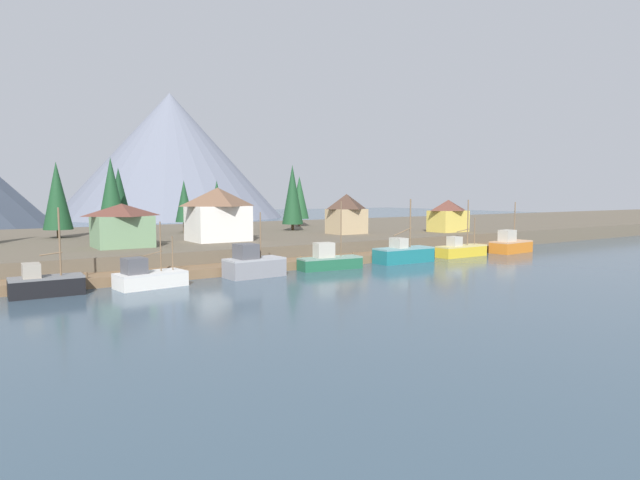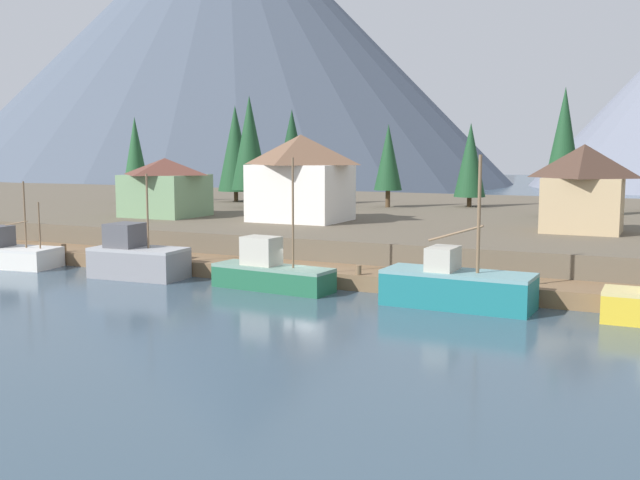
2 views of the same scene
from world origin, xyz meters
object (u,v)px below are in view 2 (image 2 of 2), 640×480
object	(u,v)px
conifer_mid_left	(292,151)
conifer_back_right	(135,155)
conifer_back_left	(235,148)
conifer_far_left	(250,143)
house_white	(301,177)
fishing_boat_grey	(137,258)
conifer_centre	(470,160)
fishing_boat_teal	(457,286)
house_green	(165,187)
conifer_mid_right	(388,157)
fishing_boat_white	(12,254)
fishing_boat_green	(271,272)
conifer_near_left	(564,146)
house_tan	(583,187)

from	to	relation	value
conifer_mid_left	conifer_back_right	world-z (taller)	conifer_mid_left
conifer_back_left	conifer_far_left	distance (m)	9.30
house_white	fishing_boat_grey	bearing A→B (deg)	-101.15
fishing_boat_grey	conifer_centre	bearing A→B (deg)	68.89
fishing_boat_teal	house_green	bearing A→B (deg)	154.98
fishing_boat_grey	conifer_mid_right	bearing A→B (deg)	78.66
fishing_boat_white	fishing_boat_green	distance (m)	21.68
conifer_near_left	conifer_back_left	bearing A→B (deg)	172.74
house_white	conifer_centre	size ratio (longest dim) A/B	0.89
conifer_near_left	conifer_back_right	bearing A→B (deg)	-178.63
fishing_boat_white	conifer_far_left	distance (m)	30.16
fishing_boat_white	conifer_far_left	size ratio (longest dim) A/B	0.58
house_white	conifer_back_right	size ratio (longest dim) A/B	0.80
conifer_mid_left	conifer_mid_right	bearing A→B (deg)	7.44
fishing_boat_white	conifer_near_left	distance (m)	47.21
house_white	conifer_far_left	distance (m)	16.25
conifer_mid_left	conifer_centre	world-z (taller)	conifer_mid_left
fishing_boat_teal	conifer_mid_left	size ratio (longest dim) A/B	0.79
conifer_back_right	conifer_centre	xyz separation A→B (m)	(36.85, 9.98, -0.53)
conifer_mid_left	conifer_near_left	bearing A→B (deg)	-6.03
house_white	conifer_centre	distance (m)	23.78
fishing_boat_teal	conifer_centre	world-z (taller)	conifer_centre
house_tan	conifer_centre	size ratio (longest dim) A/B	0.73
fishing_boat_white	conifer_near_left	world-z (taller)	conifer_near_left
conifer_back_left	conifer_centre	bearing A→B (deg)	8.55
conifer_far_left	conifer_centre	bearing A→B (deg)	27.91
conifer_near_left	conifer_far_left	distance (m)	31.58
house_white	conifer_mid_right	distance (m)	17.69
conifer_centre	fishing_boat_white	bearing A→B (deg)	-121.12
fishing_boat_white	conifer_centre	size ratio (longest dim) A/B	0.76
fishing_boat_grey	conifer_mid_left	distance (m)	35.01
house_tan	conifer_back_right	world-z (taller)	conifer_back_right
fishing_boat_white	conifer_back_right	xyz separation A→B (m)	(-12.83, 29.82, 7.06)
house_tan	house_green	bearing A→B (deg)	-176.03
fishing_boat_green	conifer_back_left	bearing A→B (deg)	130.19
fishing_boat_grey	conifer_near_left	xyz separation A→B (m)	(23.32, 30.67, 7.57)
house_white	conifer_back_left	distance (m)	25.34
conifer_back_right	conifer_far_left	bearing A→B (deg)	-3.65
fishing_boat_teal	house_white	size ratio (longest dim) A/B	1.05
conifer_centre	house_green	bearing A→B (deg)	-133.73
fishing_boat_white	conifer_near_left	xyz separation A→B (m)	(34.75, 30.96, 7.92)
house_white	fishing_boat_teal	bearing A→B (deg)	-43.23
house_tan	conifer_mid_left	world-z (taller)	conifer_mid_left
fishing_boat_green	fishing_boat_white	bearing A→B (deg)	-173.27
conifer_near_left	conifer_back_right	size ratio (longest dim) A/B	1.18
house_white	conifer_mid_right	xyz separation A→B (m)	(1.43, 17.57, 1.51)
house_tan	house_green	xyz separation A→B (m)	(-36.24, -2.51, -0.61)
house_green	conifer_mid_right	bearing A→B (deg)	52.39
fishing_boat_white	conifer_near_left	bearing A→B (deg)	34.22
fishing_boat_grey	house_white	size ratio (longest dim) A/B	0.88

